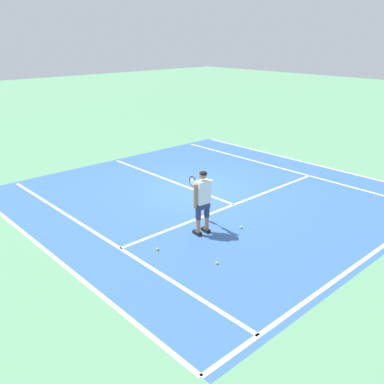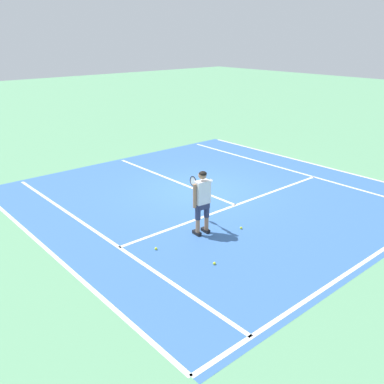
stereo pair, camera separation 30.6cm
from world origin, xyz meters
name	(u,v)px [view 1 (the left image)]	position (x,y,z in m)	size (l,w,h in m)	color
ground_plane	(196,191)	(0.00, 0.00, 0.00)	(80.00, 80.00, 0.00)	#609E70
court_inner_surface	(209,195)	(0.00, -0.61, 0.00)	(10.98, 11.08, 0.00)	#3866A8
line_baseline	(370,256)	(0.00, -5.95, 0.00)	(10.98, 0.10, 0.01)	white
line_service	(234,205)	(0.00, -1.67, 0.00)	(8.23, 0.10, 0.01)	white
line_centre_service	(167,180)	(0.00, 1.53, 0.00)	(0.10, 6.40, 0.01)	white
line_singles_left	(97,234)	(-4.12, -0.61, 0.00)	(0.10, 10.68, 0.01)	white
line_singles_right	(285,169)	(4.12, -0.61, 0.00)	(0.10, 10.68, 0.01)	white
line_doubles_left	(47,251)	(-5.49, -0.61, 0.00)	(0.10, 10.68, 0.01)	white
line_doubles_right	(305,162)	(5.49, -0.61, 0.00)	(0.10, 10.68, 0.01)	white
tennis_player	(202,198)	(-2.07, -2.41, 0.99)	(0.72, 1.10, 1.71)	black
tennis_ball_near_feet	(241,227)	(-1.10, -2.91, 0.03)	(0.07, 0.07, 0.07)	#CCE02D
tennis_ball_by_baseline	(217,263)	(-2.92, -3.78, 0.03)	(0.07, 0.07, 0.07)	#CCE02D
tennis_ball_mid_court	(157,249)	(-3.50, -2.36, 0.03)	(0.07, 0.07, 0.07)	#CCE02D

